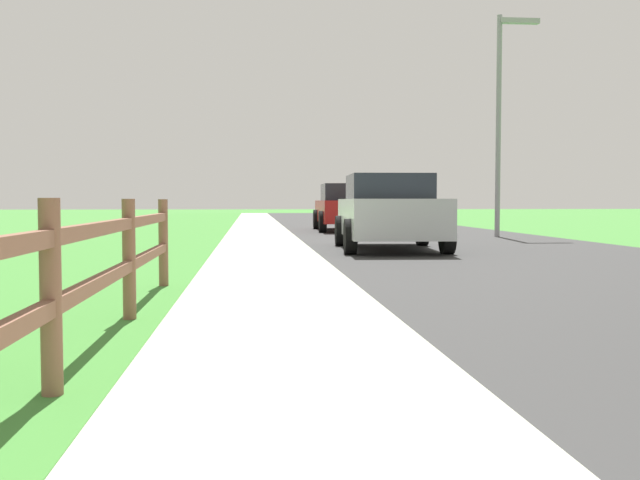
# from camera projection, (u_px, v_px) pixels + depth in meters

# --- Properties ---
(ground_plane) EXTENTS (120.00, 120.00, 0.00)m
(ground_plane) POSITION_uv_depth(u_px,v_px,m) (290.00, 231.00, 24.37)
(ground_plane) COLOR #3D7E32
(road_asphalt) EXTENTS (7.00, 66.00, 0.01)m
(road_asphalt) POSITION_uv_depth(u_px,v_px,m) (385.00, 229.00, 26.67)
(road_asphalt) COLOR #303030
(road_asphalt) RESTS_ON ground
(curb_concrete) EXTENTS (6.00, 66.00, 0.01)m
(curb_concrete) POSITION_uv_depth(u_px,v_px,m) (201.00, 229.00, 26.08)
(curb_concrete) COLOR #ACB298
(curb_concrete) RESTS_ON ground
(grass_verge) EXTENTS (5.00, 66.00, 0.00)m
(grass_verge) POSITION_uv_depth(u_px,v_px,m) (157.00, 229.00, 25.94)
(grass_verge) COLOR #3D7E32
(grass_verge) RESTS_ON ground
(rail_fence) EXTENTS (0.11, 10.04, 1.02)m
(rail_fence) POSITION_uv_depth(u_px,v_px,m) (51.00, 281.00, 3.84)
(rail_fence) COLOR brown
(rail_fence) RESTS_ON ground
(parked_suv_silver) EXTENTS (2.21, 4.35, 1.54)m
(parked_suv_silver) POSITION_uv_depth(u_px,v_px,m) (389.00, 212.00, 15.36)
(parked_suv_silver) COLOR #B7BABF
(parked_suv_silver) RESTS_ON ground
(parked_car_red) EXTENTS (2.14, 4.86, 1.55)m
(parked_car_red) POSITION_uv_depth(u_px,v_px,m) (347.00, 207.00, 24.98)
(parked_car_red) COLOR maroon
(parked_car_red) RESTS_ON ground
(street_lamp) EXTENTS (1.17, 0.20, 6.06)m
(street_lamp) POSITION_uv_depth(u_px,v_px,m) (503.00, 105.00, 20.57)
(street_lamp) COLOR gray
(street_lamp) RESTS_ON ground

